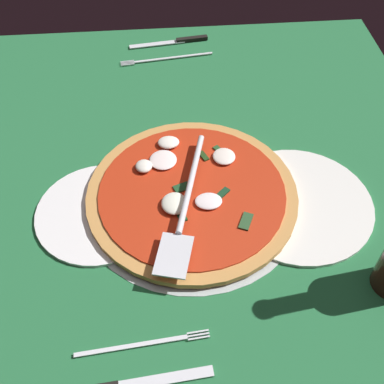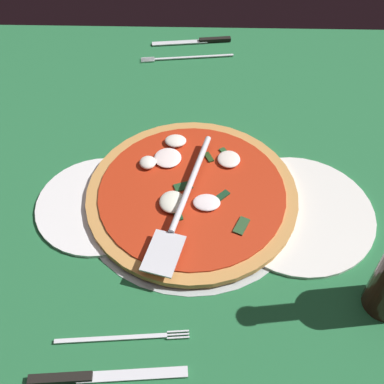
{
  "view_description": "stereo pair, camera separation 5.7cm",
  "coord_description": "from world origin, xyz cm",
  "px_view_note": "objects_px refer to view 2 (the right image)",
  "views": [
    {
      "loc": [
        2.32,
        56.5,
        61.54
      ],
      "look_at": [
        -2.15,
        5.22,
        1.99
      ],
      "focal_mm": 44.35,
      "sensor_mm": 36.0,
      "label": 1
    },
    {
      "loc": [
        -3.43,
        56.68,
        61.54
      ],
      "look_at": [
        -2.15,
        5.22,
        1.99
      ],
      "focal_mm": 44.35,
      "sensor_mm": 36.0,
      "label": 2
    }
  ],
  "objects_px": {
    "place_setting_near": "(193,50)",
    "place_setting_far": "(109,359)",
    "dinner_plate_left": "(298,213)",
    "pizza_server": "(183,203)",
    "dinner_plate_right": "(100,205)",
    "pizza": "(191,192)"
  },
  "relations": [
    {
      "from": "dinner_plate_right",
      "to": "pizza_server",
      "type": "bearing_deg",
      "value": 171.26
    },
    {
      "from": "pizza_server",
      "to": "place_setting_far",
      "type": "bearing_deg",
      "value": -5.61
    },
    {
      "from": "place_setting_near",
      "to": "place_setting_far",
      "type": "relative_size",
      "value": 1.05
    },
    {
      "from": "pizza_server",
      "to": "place_setting_near",
      "type": "bearing_deg",
      "value": -165.72
    },
    {
      "from": "pizza",
      "to": "place_setting_far",
      "type": "xyz_separation_m",
      "value": [
        0.1,
        0.28,
        -0.01
      ]
    },
    {
      "from": "pizza_server",
      "to": "place_setting_far",
      "type": "xyz_separation_m",
      "value": [
        0.09,
        0.24,
        -0.04
      ]
    },
    {
      "from": "dinner_plate_right",
      "to": "place_setting_near",
      "type": "height_order",
      "value": "place_setting_near"
    },
    {
      "from": "dinner_plate_left",
      "to": "place_setting_near",
      "type": "bearing_deg",
      "value": -68.94
    },
    {
      "from": "place_setting_far",
      "to": "pizza",
      "type": "bearing_deg",
      "value": 65.34
    },
    {
      "from": "dinner_plate_right",
      "to": "place_setting_far",
      "type": "height_order",
      "value": "place_setting_far"
    },
    {
      "from": "place_setting_near",
      "to": "place_setting_far",
      "type": "distance_m",
      "value": 0.73
    },
    {
      "from": "pizza_server",
      "to": "place_setting_near",
      "type": "relative_size",
      "value": 1.33
    },
    {
      "from": "pizza_server",
      "to": "place_setting_far",
      "type": "distance_m",
      "value": 0.26
    },
    {
      "from": "dinner_plate_left",
      "to": "dinner_plate_right",
      "type": "bearing_deg",
      "value": -1.62
    },
    {
      "from": "dinner_plate_left",
      "to": "pizza_server",
      "type": "bearing_deg",
      "value": 3.73
    },
    {
      "from": "place_setting_near",
      "to": "place_setting_far",
      "type": "height_order",
      "value": "same"
    },
    {
      "from": "dinner_plate_right",
      "to": "place_setting_near",
      "type": "xyz_separation_m",
      "value": [
        -0.15,
        -0.47,
        -0.0
      ]
    },
    {
      "from": "pizza",
      "to": "pizza_server",
      "type": "xyz_separation_m",
      "value": [
        0.01,
        0.04,
        0.02
      ]
    },
    {
      "from": "dinner_plate_left",
      "to": "place_setting_far",
      "type": "bearing_deg",
      "value": 42.04
    },
    {
      "from": "dinner_plate_right",
      "to": "place_setting_near",
      "type": "relative_size",
      "value": 0.98
    },
    {
      "from": "pizza_server",
      "to": "place_setting_near",
      "type": "xyz_separation_m",
      "value": [
        -0.01,
        -0.49,
        -0.04
      ]
    },
    {
      "from": "dinner_plate_right",
      "to": "place_setting_near",
      "type": "bearing_deg",
      "value": -107.34
    }
  ]
}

